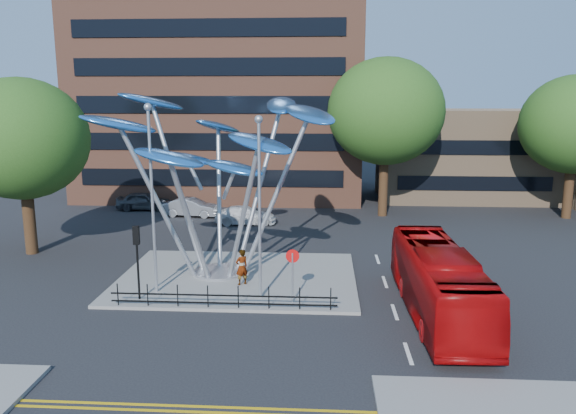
# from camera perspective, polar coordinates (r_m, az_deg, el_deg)

# --- Properties ---
(ground) EXTENTS (120.00, 120.00, 0.00)m
(ground) POSITION_cam_1_polar(r_m,az_deg,el_deg) (23.51, -4.87, -12.04)
(ground) COLOR black
(ground) RESTS_ON ground
(traffic_island) EXTENTS (12.00, 9.00, 0.15)m
(traffic_island) POSITION_cam_1_polar(r_m,az_deg,el_deg) (29.17, -5.11, -7.16)
(traffic_island) COLOR slate
(traffic_island) RESTS_ON ground
(double_yellow_near) EXTENTS (40.00, 0.12, 0.01)m
(double_yellow_near) POSITION_cam_1_polar(r_m,az_deg,el_deg) (18.24, -7.76, -19.48)
(double_yellow_near) COLOR gold
(double_yellow_near) RESTS_ON ground
(double_yellow_far) EXTENTS (40.00, 0.12, 0.01)m
(double_yellow_far) POSITION_cam_1_polar(r_m,az_deg,el_deg) (17.99, -7.96, -19.96)
(double_yellow_far) COLOR gold
(double_yellow_far) RESTS_ON ground
(brick_tower) EXTENTS (25.00, 15.00, 30.00)m
(brick_tower) POSITION_cam_1_polar(r_m,az_deg,el_deg) (54.42, -6.59, 17.30)
(brick_tower) COLOR brown
(brick_tower) RESTS_ON ground
(low_building_near) EXTENTS (15.00, 8.00, 8.00)m
(low_building_near) POSITION_cam_1_polar(r_m,az_deg,el_deg) (53.15, 17.45, 5.11)
(low_building_near) COLOR #9E7D5D
(low_building_near) RESTS_ON ground
(tree_right) EXTENTS (8.80, 8.80, 12.11)m
(tree_right) POSITION_cam_1_polar(r_m,az_deg,el_deg) (43.60, 9.90, 9.52)
(tree_right) COLOR black
(tree_right) RESTS_ON ground
(tree_left) EXTENTS (7.60, 7.60, 10.32)m
(tree_left) POSITION_cam_1_polar(r_m,az_deg,el_deg) (35.86, -25.42, 6.24)
(tree_left) COLOR black
(tree_left) RESTS_ON ground
(tree_far) EXTENTS (8.00, 8.00, 10.81)m
(tree_far) POSITION_cam_1_polar(r_m,az_deg,el_deg) (47.25, 27.13, 7.45)
(tree_far) COLOR black
(tree_far) RESTS_ON ground
(leaf_sculpture) EXTENTS (12.72, 9.54, 9.51)m
(leaf_sculpture) POSITION_cam_1_polar(r_m,az_deg,el_deg) (28.62, -7.28, 6.37)
(leaf_sculpture) COLOR #9EA0A5
(leaf_sculpture) RESTS_ON traffic_island
(street_lamp_left) EXTENTS (0.36, 0.36, 8.80)m
(street_lamp_left) POSITION_cam_1_polar(r_m,az_deg,el_deg) (26.32, -13.70, 2.38)
(street_lamp_left) COLOR #9EA0A5
(street_lamp_left) RESTS_ON traffic_island
(street_lamp_right) EXTENTS (0.36, 0.36, 8.30)m
(street_lamp_right) POSITION_cam_1_polar(r_m,az_deg,el_deg) (24.85, -2.92, 1.56)
(street_lamp_right) COLOR #9EA0A5
(street_lamp_right) RESTS_ON traffic_island
(traffic_light_island) EXTENTS (0.28, 0.18, 3.42)m
(traffic_light_island) POSITION_cam_1_polar(r_m,az_deg,el_deg) (26.10, -15.11, -3.93)
(traffic_light_island) COLOR black
(traffic_light_island) RESTS_ON traffic_island
(no_entry_sign_island) EXTENTS (0.60, 0.10, 2.45)m
(no_entry_sign_island) POSITION_cam_1_polar(r_m,az_deg,el_deg) (25.03, 0.46, -6.08)
(no_entry_sign_island) COLOR #9EA0A5
(no_entry_sign_island) RESTS_ON traffic_island
(pedestrian_railing_front) EXTENTS (10.00, 0.06, 1.00)m
(pedestrian_railing_front) POSITION_cam_1_polar(r_m,az_deg,el_deg) (25.01, -6.62, -9.24)
(pedestrian_railing_front) COLOR black
(pedestrian_railing_front) RESTS_ON traffic_island
(red_bus) EXTENTS (2.72, 10.67, 2.96)m
(red_bus) POSITION_cam_1_polar(r_m,az_deg,el_deg) (24.98, 15.02, -7.33)
(red_bus) COLOR #A50709
(red_bus) RESTS_ON ground
(pedestrian) EXTENTS (0.78, 0.74, 1.79)m
(pedestrian) POSITION_cam_1_polar(r_m,az_deg,el_deg) (27.64, -4.72, -6.10)
(pedestrian) COLOR gray
(pedestrian) RESTS_ON traffic_island
(parked_car_left) EXTENTS (4.46, 2.01, 1.49)m
(parked_car_left) POSITION_cam_1_polar(r_m,az_deg,el_deg) (47.46, -14.45, 0.60)
(parked_car_left) COLOR #383A3F
(parked_car_left) RESTS_ON ground
(parked_car_mid) EXTENTS (4.45, 1.95, 1.42)m
(parked_car_mid) POSITION_cam_1_polar(r_m,az_deg,el_deg) (44.16, -9.77, -0.03)
(parked_car_mid) COLOR #9A9CA1
(parked_car_mid) RESTS_ON ground
(parked_car_right) EXTENTS (4.59, 2.12, 1.30)m
(parked_car_right) POSITION_cam_1_polar(r_m,az_deg,el_deg) (41.07, -4.35, -0.85)
(parked_car_right) COLOR silver
(parked_car_right) RESTS_ON ground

